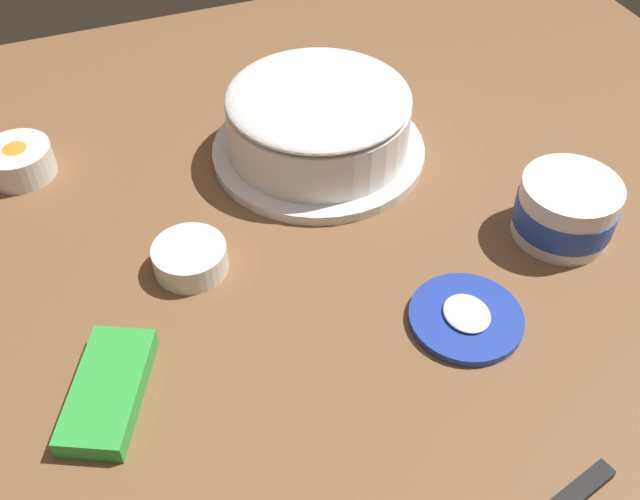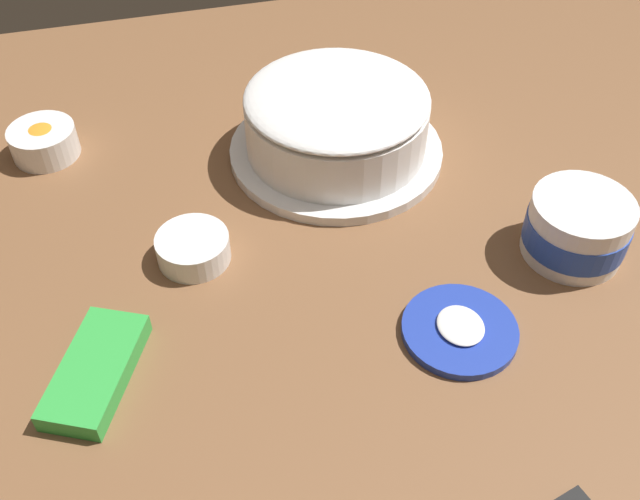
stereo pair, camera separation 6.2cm
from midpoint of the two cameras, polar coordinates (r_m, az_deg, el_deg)
ground_plane at (r=0.77m, az=-2.26°, el=-8.20°), size 1.54×1.54×0.00m
frosted_cake at (r=0.97m, az=-1.99°, el=9.74°), size 0.29×0.29×0.11m
frosting_tub at (r=0.90m, az=16.75°, el=3.06°), size 0.12×0.12×0.08m
frosting_tub_lid at (r=0.80m, az=9.10°, el=-5.30°), size 0.12×0.12×0.02m
sprinkle_bowl_orange at (r=1.04m, az=-24.03°, el=6.40°), size 0.09×0.09×0.04m
sprinkle_bowl_rainbow at (r=0.85m, az=-12.15°, el=-0.66°), size 0.09×0.09×0.03m
candy_box_lower at (r=0.76m, az=-18.46°, el=-10.43°), size 0.15×0.12×0.02m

